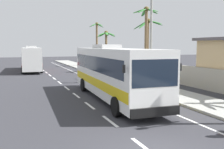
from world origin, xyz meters
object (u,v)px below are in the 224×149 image
Objects in this scene: coach_bus_far_lane at (32,58)px; palm_nearest at (97,38)px; coach_bus_foreground at (113,71)px; utility_pole_mid at (151,29)px; palm_farthest at (148,34)px; palm_fourth at (106,43)px; motorcycle_trailing at (95,74)px; palm_second at (146,31)px; pedestrian_midwalk at (129,70)px.

coach_bus_far_lane is 1.50× the size of palm_nearest.
coach_bus_foreground is 1.57× the size of palm_nearest.
utility_pole_mid is 5.54m from palm_farthest.
palm_fourth is (-0.52, 11.30, -1.17)m from utility_pole_mid.
utility_pole_mid reaches higher than motorcycle_trailing.
coach_bus_far_lane is 1.50× the size of palm_second.
palm_second is (5.39, -1.31, 4.53)m from motorcycle_trailing.
coach_bus_far_lane is at bearing 120.82° from utility_pole_mid.
palm_second is at bearing 72.27° from utility_pole_mid.
palm_farthest is at bearing -14.84° from pedestrian_midwalk.
coach_bus_far_lane is at bearing 126.83° from palm_second.
palm_farthest is (7.09, 1.24, 4.36)m from motorcycle_trailing.
utility_pole_mid is 21.64m from palm_nearest.
palm_fourth is (4.10, 7.58, 3.41)m from motorcycle_trailing.
palm_second is (-0.73, -19.19, 0.19)m from palm_nearest.
motorcycle_trailing is 9.27m from palm_fourth.
coach_bus_foreground is 28.68m from palm_nearest.
palm_second is at bearing 49.31° from coach_bus_foreground.
coach_bus_foreground is at bearing -105.91° from palm_nearest.
palm_fourth is at bearing 61.60° from motorcycle_trailing.
pedestrian_midwalk is 4.59m from palm_second.
palm_second is at bearing -53.17° from coach_bus_far_lane.
palm_second is 9.06m from palm_fourth.
coach_bus_far_lane is 18.34m from palm_second.
coach_bus_far_lane is 2.05× the size of palm_fourth.
coach_bus_foreground is at bearing -108.68° from palm_fourth.
utility_pole_mid is at bearing -93.98° from palm_nearest.
utility_pole_mid is at bearing -38.81° from motorcycle_trailing.
palm_farthest is (2.47, 4.95, -0.23)m from utility_pole_mid.
motorcycle_trailing is at bearing 166.29° from palm_second.
palm_second is (10.82, -14.44, 3.27)m from coach_bus_far_lane.
palm_nearest is at bearing 87.81° from palm_second.
utility_pole_mid is 1.30× the size of palm_nearest.
coach_bus_far_lane is 16.29m from pedestrian_midwalk.
utility_pole_mid is 1.77× the size of palm_fourth.
motorcycle_trailing is 0.25× the size of palm_nearest.
utility_pole_mid is (6.31, 5.84, 3.28)m from coach_bus_foreground.
utility_pole_mid is 1.30× the size of palm_second.
palm_second is 1.37× the size of palm_fourth.
utility_pole_mid reaches higher than palm_fourth.
coach_bus_foreground is at bearing -137.26° from utility_pole_mid.
motorcycle_trailing is (5.43, -13.13, -1.25)m from coach_bus_far_lane.
palm_fourth is at bearing 92.64° from utility_pole_mid.
coach_bus_foreground is 22.99m from coach_bus_far_lane.
palm_nearest is at bearing 86.02° from utility_pole_mid.
coach_bus_far_lane is 5.97× the size of motorcycle_trailing.
coach_bus_far_lane is 14.26m from motorcycle_trailing.
coach_bus_foreground is 2.14× the size of palm_fourth.
pedestrian_midwalk is (3.91, -0.19, 0.34)m from motorcycle_trailing.
coach_bus_far_lane is 19.90m from utility_pole_mid.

